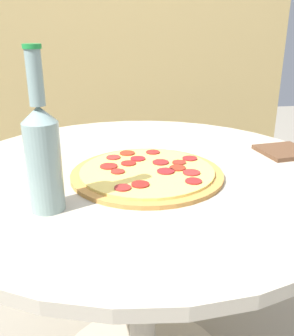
# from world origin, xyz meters

# --- Properties ---
(table) EXTENTS (1.01, 1.01, 0.72)m
(table) POSITION_xyz_m (0.00, 0.00, 0.54)
(table) COLOR #B2A893
(table) RESTS_ON ground_plane
(fence_panel) EXTENTS (1.71, 0.04, 1.51)m
(fence_panel) POSITION_xyz_m (0.00, 1.02, 0.75)
(fence_panel) COLOR tan
(fence_panel) RESTS_ON ground_plane
(pizza) EXTENTS (0.36, 0.36, 0.02)m
(pizza) POSITION_xyz_m (0.01, -0.05, 0.72)
(pizza) COLOR #B77F3D
(pizza) RESTS_ON table
(beer_bottle) EXTENTS (0.07, 0.07, 0.31)m
(beer_bottle) POSITION_xyz_m (-0.21, -0.20, 0.83)
(beer_bottle) COLOR gray
(beer_bottle) RESTS_ON table
(pizza_paddle) EXTENTS (0.24, 0.15, 0.02)m
(pizza_paddle) POSITION_xyz_m (0.44, 0.07, 0.72)
(pizza_paddle) COLOR brown
(pizza_paddle) RESTS_ON table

